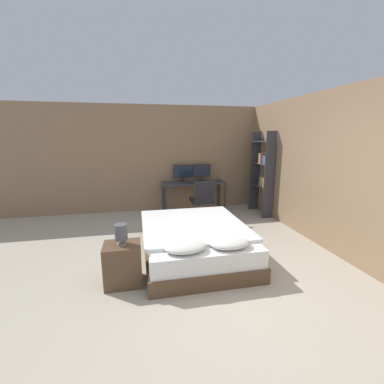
{
  "coord_description": "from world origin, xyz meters",
  "views": [
    {
      "loc": [
        -1.02,
        -2.59,
        1.94
      ],
      "look_at": [
        0.11,
        2.71,
        0.75
      ],
      "focal_mm": 24.0,
      "sensor_mm": 36.0,
      "label": 1
    }
  ],
  "objects_px": {
    "office_chair": "(202,204)",
    "monitor_right": "(202,171)",
    "bedside_lamp": "(121,233)",
    "keyboard": "(195,183)",
    "monitor_left": "(183,172)",
    "bookshelf": "(263,170)",
    "bed": "(195,241)",
    "nightstand": "(123,264)",
    "computer_mouse": "(206,182)",
    "desk": "(194,186)"
  },
  "relations": [
    {
      "from": "desk",
      "to": "office_chair",
      "type": "bearing_deg",
      "value": -87.63
    },
    {
      "from": "desk",
      "to": "office_chair",
      "type": "distance_m",
      "value": 0.82
    },
    {
      "from": "office_chair",
      "to": "bookshelf",
      "type": "height_order",
      "value": "bookshelf"
    },
    {
      "from": "bedside_lamp",
      "to": "bookshelf",
      "type": "distance_m",
      "value": 4.11
    },
    {
      "from": "nightstand",
      "to": "office_chair",
      "type": "bearing_deg",
      "value": 54.45
    },
    {
      "from": "nightstand",
      "to": "keyboard",
      "type": "height_order",
      "value": "keyboard"
    },
    {
      "from": "monitor_left",
      "to": "office_chair",
      "type": "relative_size",
      "value": 0.5
    },
    {
      "from": "desk",
      "to": "bookshelf",
      "type": "xyz_separation_m",
      "value": [
        1.6,
        -0.63,
        0.45
      ]
    },
    {
      "from": "computer_mouse",
      "to": "office_chair",
      "type": "bearing_deg",
      "value": -113.07
    },
    {
      "from": "bed",
      "to": "office_chair",
      "type": "relative_size",
      "value": 2.22
    },
    {
      "from": "desk",
      "to": "computer_mouse",
      "type": "xyz_separation_m",
      "value": [
        0.28,
        -0.19,
        0.11
      ]
    },
    {
      "from": "monitor_left",
      "to": "computer_mouse",
      "type": "distance_m",
      "value": 0.7
    },
    {
      "from": "bedside_lamp",
      "to": "keyboard",
      "type": "bearing_deg",
      "value": 60.68
    },
    {
      "from": "desk",
      "to": "monitor_right",
      "type": "relative_size",
      "value": 3.46
    },
    {
      "from": "monitor_left",
      "to": "bookshelf",
      "type": "xyz_separation_m",
      "value": [
        1.86,
        -0.83,
        0.11
      ]
    },
    {
      "from": "bed",
      "to": "office_chair",
      "type": "height_order",
      "value": "office_chair"
    },
    {
      "from": "bedside_lamp",
      "to": "desk",
      "type": "distance_m",
      "value": 3.53
    },
    {
      "from": "monitor_left",
      "to": "desk",
      "type": "bearing_deg",
      "value": -37.04
    },
    {
      "from": "nightstand",
      "to": "desk",
      "type": "xyz_separation_m",
      "value": [
        1.65,
        3.12,
        0.4
      ]
    },
    {
      "from": "bed",
      "to": "keyboard",
      "type": "bearing_deg",
      "value": 76.94
    },
    {
      "from": "keyboard",
      "to": "monitor_left",
      "type": "bearing_deg",
      "value": 123.76
    },
    {
      "from": "bed",
      "to": "monitor_right",
      "type": "height_order",
      "value": "monitor_right"
    },
    {
      "from": "monitor_right",
      "to": "bed",
      "type": "bearing_deg",
      "value": -106.33
    },
    {
      "from": "bed",
      "to": "nightstand",
      "type": "distance_m",
      "value": 1.25
    },
    {
      "from": "monitor_left",
      "to": "bookshelf",
      "type": "distance_m",
      "value": 2.04
    },
    {
      "from": "computer_mouse",
      "to": "bed",
      "type": "bearing_deg",
      "value": -109.37
    },
    {
      "from": "bed",
      "to": "desk",
      "type": "relative_size",
      "value": 1.27
    },
    {
      "from": "desk",
      "to": "bookshelf",
      "type": "height_order",
      "value": "bookshelf"
    },
    {
      "from": "nightstand",
      "to": "bedside_lamp",
      "type": "relative_size",
      "value": 2.05
    },
    {
      "from": "nightstand",
      "to": "bookshelf",
      "type": "xyz_separation_m",
      "value": [
        3.25,
        2.49,
        0.85
      ]
    },
    {
      "from": "bed",
      "to": "monitor_left",
      "type": "relative_size",
      "value": 4.41
    },
    {
      "from": "computer_mouse",
      "to": "office_chair",
      "type": "height_order",
      "value": "office_chair"
    },
    {
      "from": "nightstand",
      "to": "computer_mouse",
      "type": "xyz_separation_m",
      "value": [
        1.93,
        2.93,
        0.51
      ]
    },
    {
      "from": "keyboard",
      "to": "desk",
      "type": "bearing_deg",
      "value": 90.0
    },
    {
      "from": "bookshelf",
      "to": "bed",
      "type": "bearing_deg",
      "value": -138.5
    },
    {
      "from": "bed",
      "to": "bedside_lamp",
      "type": "bearing_deg",
      "value": -151.97
    },
    {
      "from": "monitor_left",
      "to": "bedside_lamp",
      "type": "bearing_deg",
      "value": -112.79
    },
    {
      "from": "bed",
      "to": "keyboard",
      "type": "distance_m",
      "value": 2.46
    },
    {
      "from": "monitor_right",
      "to": "computer_mouse",
      "type": "relative_size",
      "value": 6.78
    },
    {
      "from": "desk",
      "to": "monitor_right",
      "type": "distance_m",
      "value": 0.47
    },
    {
      "from": "monitor_left",
      "to": "computer_mouse",
      "type": "xyz_separation_m",
      "value": [
        0.54,
        -0.38,
        -0.23
      ]
    },
    {
      "from": "monitor_right",
      "to": "bookshelf",
      "type": "bearing_deg",
      "value": -31.49
    },
    {
      "from": "bedside_lamp",
      "to": "computer_mouse",
      "type": "xyz_separation_m",
      "value": [
        1.93,
        2.93,
        0.07
      ]
    },
    {
      "from": "bookshelf",
      "to": "monitor_right",
      "type": "bearing_deg",
      "value": 148.51
    },
    {
      "from": "desk",
      "to": "keyboard",
      "type": "height_order",
      "value": "keyboard"
    },
    {
      "from": "office_chair",
      "to": "monitor_right",
      "type": "bearing_deg",
      "value": 76.99
    },
    {
      "from": "bedside_lamp",
      "to": "desk",
      "type": "xyz_separation_m",
      "value": [
        1.65,
        3.12,
        -0.05
      ]
    },
    {
      "from": "monitor_right",
      "to": "monitor_left",
      "type": "bearing_deg",
      "value": 180.0
    },
    {
      "from": "bed",
      "to": "bookshelf",
      "type": "relative_size",
      "value": 1.02
    },
    {
      "from": "nightstand",
      "to": "computer_mouse",
      "type": "height_order",
      "value": "computer_mouse"
    }
  ]
}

